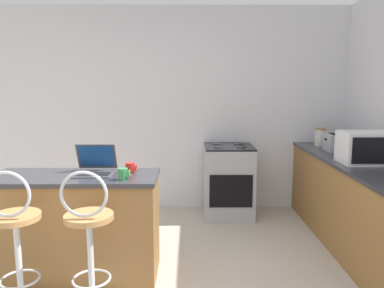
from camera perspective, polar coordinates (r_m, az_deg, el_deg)
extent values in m
cube|color=silver|center=(4.89, -6.07, 5.21)|extent=(12.00, 0.06, 2.60)
cube|color=olive|center=(3.37, -17.21, -12.17)|extent=(1.35, 0.53, 0.85)
cube|color=#333338|center=(3.24, -17.57, -4.87)|extent=(1.38, 0.56, 0.03)
cube|color=olive|center=(3.89, 25.72, -9.78)|extent=(0.64, 3.04, 0.85)
cube|color=#333338|center=(3.78, 26.17, -3.43)|extent=(0.67, 3.07, 0.03)
cylinder|color=silver|center=(3.04, -24.86, -16.39)|extent=(0.04, 0.04, 0.69)
torus|color=silver|center=(3.09, -24.72, -18.18)|extent=(0.28, 0.28, 0.02)
cylinder|color=#B7844C|center=(2.91, -25.32, -10.05)|extent=(0.34, 0.34, 0.04)
torus|color=silver|center=(2.78, -26.39, -6.91)|extent=(0.32, 0.02, 0.32)
cylinder|color=silver|center=(2.88, -15.14, -17.35)|extent=(0.04, 0.04, 0.69)
torus|color=silver|center=(2.93, -15.05, -19.22)|extent=(0.28, 0.28, 0.02)
cylinder|color=#B7844C|center=(2.74, -15.45, -10.68)|extent=(0.34, 0.34, 0.04)
torus|color=silver|center=(2.60, -16.16, -7.38)|extent=(0.32, 0.02, 0.32)
cube|color=#47474C|center=(3.21, -14.86, -4.47)|extent=(0.33, 0.26, 0.01)
cube|color=black|center=(3.19, -14.95, -4.44)|extent=(0.28, 0.14, 0.00)
cube|color=#47474C|center=(3.32, -14.33, -1.82)|extent=(0.33, 0.10, 0.23)
cube|color=#19478C|center=(3.31, -14.36, -1.80)|extent=(0.29, 0.08, 0.19)
cube|color=silver|center=(3.90, 25.09, -0.49)|extent=(0.48, 0.34, 0.30)
cube|color=black|center=(3.73, 25.61, -0.92)|extent=(0.34, 0.01, 0.24)
cube|color=#9EA3A8|center=(4.51, 21.20, 0.21)|extent=(0.24, 0.26, 0.19)
cube|color=black|center=(4.48, 20.71, 1.45)|extent=(0.05, 0.18, 0.00)
cube|color=black|center=(4.52, 21.84, 1.44)|extent=(0.05, 0.18, 0.00)
cube|color=black|center=(4.46, 19.69, 0.70)|extent=(0.02, 0.02, 0.02)
cube|color=#9EA3A8|center=(4.68, 5.57, -5.74)|extent=(0.59, 0.60, 0.86)
cube|color=black|center=(4.40, 5.97, -7.18)|extent=(0.50, 0.01, 0.39)
cube|color=black|center=(4.59, 5.65, -0.41)|extent=(0.59, 0.60, 0.02)
cylinder|color=black|center=(4.46, 4.11, -0.49)|extent=(0.11, 0.11, 0.01)
cylinder|color=black|center=(4.49, 7.50, -0.48)|extent=(0.11, 0.11, 0.01)
cylinder|color=black|center=(4.69, 3.89, -0.01)|extent=(0.11, 0.11, 0.01)
cylinder|color=black|center=(4.72, 7.11, 0.00)|extent=(0.11, 0.11, 0.01)
cylinder|color=#338447|center=(2.98, -10.47, -4.53)|extent=(0.08, 0.08, 0.09)
torus|color=#338447|center=(2.97, -9.52, -4.45)|extent=(0.01, 0.06, 0.06)
cylinder|color=white|center=(4.32, 26.36, -1.09)|extent=(0.08, 0.08, 0.10)
torus|color=white|center=(4.34, 26.99, -1.02)|extent=(0.01, 0.06, 0.06)
cylinder|color=silver|center=(4.82, 18.90, 0.91)|extent=(0.12, 0.12, 0.20)
cylinder|color=olive|center=(4.81, 18.96, 2.20)|extent=(0.12, 0.12, 0.02)
cylinder|color=red|center=(3.19, -9.41, -3.63)|extent=(0.08, 0.08, 0.09)
torus|color=red|center=(3.19, -8.51, -3.56)|extent=(0.01, 0.06, 0.06)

